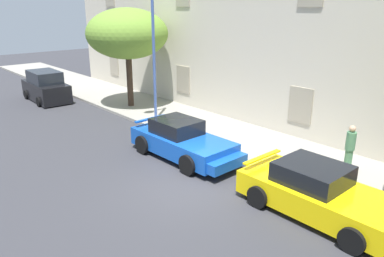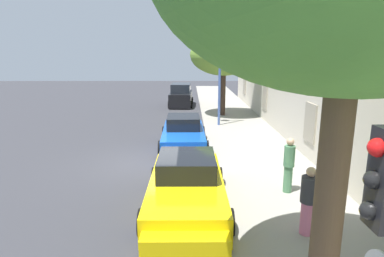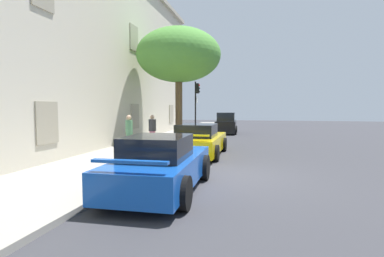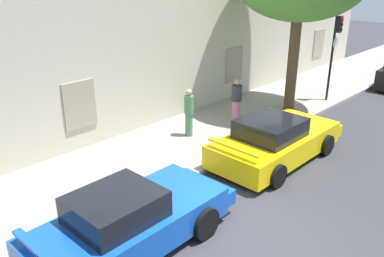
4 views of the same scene
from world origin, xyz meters
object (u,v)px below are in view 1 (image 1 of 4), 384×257
Objects in this scene: pedestrian_admiring at (350,148)px; sportscar_red_lead at (184,142)px; hatchback_distant at (46,88)px; tree_near_kerb at (127,34)px; sportscar_yellow_flank at (326,197)px; street_lamp at (146,34)px.

sportscar_red_lead is at bearing -146.76° from pedestrian_admiring.
hatchback_distant is at bearing -168.24° from pedestrian_admiring.
tree_near_kerb is 12.94m from pedestrian_admiring.
sportscar_yellow_flank is at bearing -73.65° from pedestrian_admiring.
sportscar_red_lead is 12.57m from hatchback_distant.
hatchback_distant is 17.82m from pedestrian_admiring.
hatchback_distant is 8.99m from street_lamp.
street_lamp is 3.69× the size of pedestrian_admiring.
sportscar_red_lead is 0.77× the size of street_lamp.
sportscar_red_lead is 0.96× the size of sportscar_yellow_flank.
tree_near_kerb is (4.90, 2.94, 3.31)m from hatchback_distant.
sportscar_yellow_flank is at bearing -7.60° from street_lamp.
sportscar_red_lead is at bearing -178.07° from sportscar_yellow_flank.
tree_near_kerb reaches higher than pedestrian_admiring.
sportscar_yellow_flank is 3.15m from pedestrian_admiring.
street_lamp is (3.12, -0.93, 0.21)m from tree_near_kerb.
tree_near_kerb reaches higher than hatchback_distant.
hatchback_distant reaches higher than sportscar_red_lead.
pedestrian_admiring is at bearing 3.17° from tree_near_kerb.
pedestrian_admiring is at bearing 106.35° from sportscar_yellow_flank.
tree_near_kerb is 3.22× the size of pedestrian_admiring.
sportscar_yellow_flank is 14.06m from tree_near_kerb.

